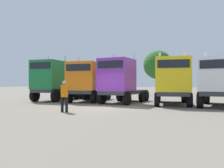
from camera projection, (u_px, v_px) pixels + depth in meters
ground at (98, 108)px, 14.92m from camera, size 200.00×200.00×0.00m
semi_truck_green at (53, 80)px, 20.96m from camera, size 3.31×6.67×4.34m
semi_truck_orange at (86, 82)px, 19.73m from camera, size 3.81×6.62×4.08m
semi_truck_purple at (120, 80)px, 18.24m from camera, size 2.61×5.94×4.21m
semi_truck_yellow at (172, 81)px, 16.61m from camera, size 3.76×6.47×4.10m
semi_truck_white at (219, 82)px, 15.27m from camera, size 2.84×6.09×3.98m
visitor_in_hivis at (64, 94)px, 12.58m from camera, size 0.46×0.45×1.79m
oak_far_left at (114, 72)px, 38.21m from camera, size 3.79×3.79×5.68m
oak_far_centre at (158, 65)px, 32.87m from camera, size 4.24×4.24×6.58m
oak_far_right at (221, 68)px, 29.38m from camera, size 3.41×3.41×5.47m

